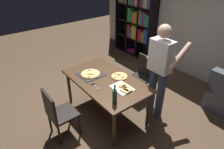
# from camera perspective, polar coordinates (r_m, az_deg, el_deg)

# --- Properties ---
(ground_plane) EXTENTS (12.00, 12.00, 0.00)m
(ground_plane) POSITION_cam_1_polar(r_m,az_deg,el_deg) (3.95, -1.74, -10.73)
(ground_plane) COLOR brown
(back_wall) EXTENTS (6.40, 0.10, 2.80)m
(back_wall) POSITION_cam_1_polar(r_m,az_deg,el_deg) (5.10, 22.99, 14.60)
(back_wall) COLOR silver
(back_wall) RESTS_ON ground_plane
(dining_table) EXTENTS (1.61, 0.92, 0.75)m
(dining_table) POSITION_cam_1_polar(r_m,az_deg,el_deg) (3.54, -1.91, -2.51)
(dining_table) COLOR #4C331E
(dining_table) RESTS_ON ground_plane
(chair_near_camera) EXTENTS (0.42, 0.42, 0.90)m
(chair_near_camera) POSITION_cam_1_polar(r_m,az_deg,el_deg) (3.29, -15.47, -10.38)
(chair_near_camera) COLOR black
(chair_near_camera) RESTS_ON ground_plane
(chair_far_side) EXTENTS (0.42, 0.42, 0.90)m
(chair_far_side) POSITION_cam_1_polar(r_m,az_deg,el_deg) (4.17, 8.65, 0.03)
(chair_far_side) COLOR black
(chair_far_side) RESTS_ON ground_plane
(bookshelf) EXTENTS (1.40, 0.35, 1.95)m
(bookshelf) POSITION_cam_1_polar(r_m,az_deg,el_deg) (5.99, 7.23, 15.47)
(bookshelf) COLOR black
(bookshelf) RESTS_ON ground_plane
(person_serving_pizza) EXTENTS (0.55, 0.54, 1.75)m
(person_serving_pizza) POSITION_cam_1_polar(r_m,az_deg,el_deg) (3.45, 13.71, 1.89)
(person_serving_pizza) COLOR #38476B
(person_serving_pizza) RESTS_ON ground_plane
(pepperoni_pizza_on_tray) EXTENTS (0.41, 0.41, 0.04)m
(pepperoni_pizza_on_tray) POSITION_cam_1_polar(r_m,az_deg,el_deg) (3.66, -6.21, 0.17)
(pepperoni_pizza_on_tray) COLOR #2D2D33
(pepperoni_pizza_on_tray) RESTS_ON dining_table
(pizza_slices_on_towel) EXTENTS (0.37, 0.28, 0.03)m
(pizza_slices_on_towel) POSITION_cam_1_polar(r_m,az_deg,el_deg) (3.26, 3.33, -3.94)
(pizza_slices_on_towel) COLOR white
(pizza_slices_on_towel) RESTS_ON dining_table
(wine_bottle) EXTENTS (0.07, 0.07, 0.32)m
(wine_bottle) POSITION_cam_1_polar(r_m,az_deg,el_deg) (2.90, 0.79, -6.29)
(wine_bottle) COLOR #194723
(wine_bottle) RESTS_ON dining_table
(kitchen_scissors) EXTENTS (0.19, 0.09, 0.01)m
(kitchen_scissors) POSITION_cam_1_polar(r_m,az_deg,el_deg) (3.35, -5.15, -3.05)
(kitchen_scissors) COLOR silver
(kitchen_scissors) RESTS_ON dining_table
(second_pizza_plain) EXTENTS (0.29, 0.29, 0.03)m
(second_pizza_plain) POSITION_cam_1_polar(r_m,az_deg,el_deg) (3.58, 2.15, -0.50)
(second_pizza_plain) COLOR tan
(second_pizza_plain) RESTS_ON dining_table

